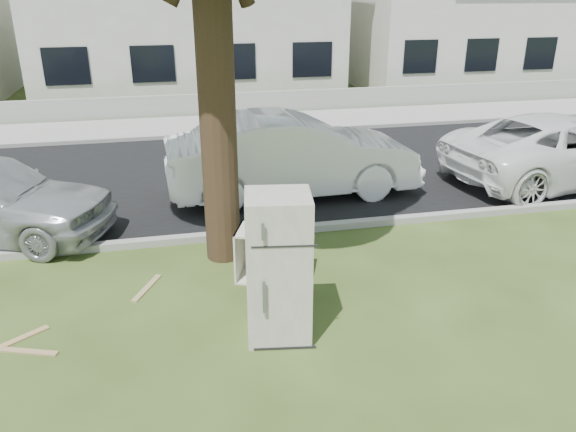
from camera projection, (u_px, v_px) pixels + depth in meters
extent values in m
plane|color=#314318|center=(270.00, 312.00, 7.43)|extent=(120.00, 120.00, 0.00)
cube|color=black|center=(221.00, 174.00, 12.85)|extent=(120.00, 7.00, 0.01)
cube|color=gray|center=(243.00, 237.00, 9.65)|extent=(120.00, 0.18, 0.12)
cube|color=gray|center=(207.00, 137.00, 16.06)|extent=(120.00, 0.18, 0.12)
cube|color=gray|center=(203.00, 126.00, 17.37)|extent=(120.00, 2.80, 0.01)
cube|color=gray|center=(199.00, 105.00, 18.68)|extent=(120.00, 0.15, 0.70)
cylinder|color=black|center=(216.00, 92.00, 7.99)|extent=(0.54, 0.54, 5.20)
cube|color=beige|center=(464.00, 4.00, 24.40)|extent=(10.00, 8.00, 6.60)
cube|color=beige|center=(278.00, 267.00, 6.63)|extent=(0.85, 0.81, 1.83)
cube|color=white|center=(271.00, 254.00, 8.17)|extent=(1.13, 0.91, 0.76)
cube|color=#A88651|center=(1.00, 347.00, 6.68)|extent=(1.01, 0.76, 0.02)
cube|color=#A78257|center=(23.00, 351.00, 6.61)|extent=(0.84, 0.38, 0.02)
cube|color=tan|center=(147.00, 288.00, 8.00)|extent=(0.42, 0.74, 0.02)
imported|color=white|center=(293.00, 156.00, 11.31)|extent=(5.11, 1.94, 1.66)
imported|color=white|center=(564.00, 149.00, 12.16)|extent=(5.56, 3.10, 1.47)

